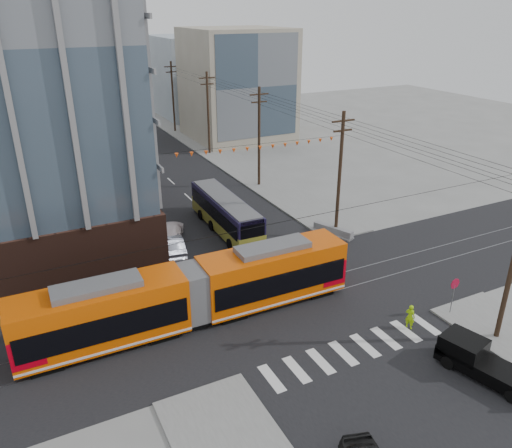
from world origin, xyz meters
The scene contains 14 objects.
ground centered at (0.00, 0.00, 0.00)m, with size 160.00×160.00×0.00m, color slate.
bg_bldg_ne_near centered at (16.00, 48.00, 8.00)m, with size 14.00×14.00×16.00m, color gray.
bg_bldg_nw_far centered at (-14.00, 72.00, 10.00)m, with size 16.00×18.00×20.00m, color gray.
bg_bldg_ne_far centered at (18.00, 68.00, 7.00)m, with size 16.00×16.00×14.00m, color #8C99A5.
utility_pole_far centered at (8.50, 56.00, 5.50)m, with size 0.30×0.30×11.00m, color black.
streetcar centered at (-7.46, 4.05, 2.07)m, with size 21.44×3.02×4.13m, color #D74C02, non-canonical shape.
city_bus centered at (0.17, 16.37, 1.62)m, with size 2.48×11.43×3.24m, color #1A1437, non-canonical shape.
pickup_truck centered at (4.95, -8.21, 0.90)m, with size 1.89×5.29×1.79m, color black, non-canonical shape.
parked_car_silver centered at (-5.73, 13.93, 0.79)m, with size 1.68×4.81×1.59m, color #9A9FB0.
parked_car_white centered at (-4.97, 16.70, 0.72)m, with size 2.01×4.96×1.44m, color silver.
parked_car_grey centered at (-6.02, 25.34, 0.65)m, with size 2.16×4.69×1.30m, color slate.
pedestrian centered at (4.42, -2.78, 0.84)m, with size 0.61×0.40×1.68m, color #9ADA09.
stop_sign centered at (7.96, -2.82, 1.25)m, with size 0.76×0.76×2.51m, color #A30827, non-canonical shape.
jersey_barrier centered at (8.30, 11.11, 0.38)m, with size 0.86×3.84×0.77m, color slate.
Camera 1 is at (-16.15, -21.94, 18.71)m, focal length 35.00 mm.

